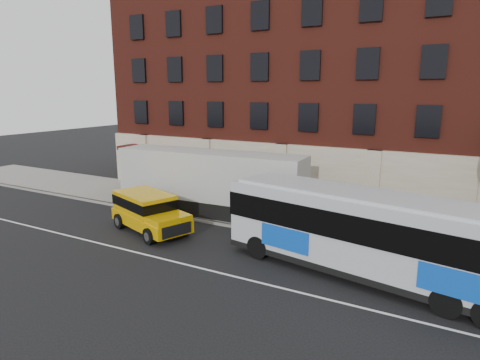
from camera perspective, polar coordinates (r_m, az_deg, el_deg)
The scene contains 9 objects.
ground at distance 18.95m, azimuth -9.18°, elevation -11.72°, with size 120.00×120.00×0.00m, color black.
sidewalk at distance 26.11m, azimuth 3.11°, elevation -4.64°, with size 60.00×6.00×0.15m, color gray.
kerb at distance 23.58m, azimuth -0.11°, elevation -6.50°, with size 60.00×0.25×0.15m, color gray.
lane_line at distance 19.30m, azimuth -8.25°, elevation -11.21°, with size 60.00×0.12×0.01m, color silver.
building at distance 32.31m, azimuth 9.56°, elevation 11.95°, with size 30.00×12.10×15.00m.
sign_pole at distance 28.28m, azimuth -15.18°, elevation -0.86°, with size 0.30×0.20×2.50m.
city_bus at distance 17.71m, azimuth 18.21°, elevation -7.03°, with size 13.41×5.09×3.60m.
yellow_suv at distance 23.49m, azimuth -12.52°, elevation -4.00°, with size 5.60×3.72×2.09m.
shipping_container at distance 25.64m, azimuth -4.21°, elevation -0.57°, with size 12.13×3.12×4.00m.
Camera 1 is at (10.89, -13.50, 7.63)m, focal length 31.10 mm.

